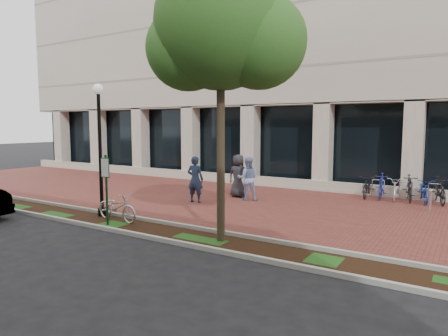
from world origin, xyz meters
The scene contains 15 objects.
ground centered at (0.00, 0.00, 0.00)m, with size 120.00×120.00×0.00m, color black.
brick_plaza centered at (0.00, 0.00, 0.01)m, with size 40.00×9.00×0.01m, color brown.
planting_strip centered at (0.00, -5.25, 0.01)m, with size 40.00×1.50×0.01m, color black.
curb_plaza_side centered at (0.00, -4.50, 0.06)m, with size 40.00×0.12×0.12m, color #A7A79E.
curb_street_side centered at (0.00, -6.00, 0.06)m, with size 40.00×0.12×0.12m, color #A7A79E.
near_office_building centered at (0.00, 10.47, 10.05)m, with size 40.00×12.12×16.00m.
parking_sign centered at (-1.53, -5.54, 1.44)m, with size 0.34×0.07×2.24m.
lamppost centered at (-2.67, -4.74, 2.57)m, with size 0.36×0.36×4.55m.
street_tree centered at (2.50, -5.05, 5.57)m, with size 4.15×3.46×7.52m.
locked_bicycle centered at (-1.65, -4.99, 0.48)m, with size 0.64×1.84×0.97m, color silver.
pedestrian_left centered at (-1.38, -1.01, 0.96)m, with size 0.70×0.46×1.91m, color #1D2C4A.
pedestrian_mid centered at (0.20, 0.58, 0.92)m, with size 0.90×0.70×1.84m, color #8597C7.
pedestrian_right centered at (-0.50, 0.99, 0.94)m, with size 0.92×0.60×1.89m, color #27262B.
bollard centered at (6.96, 2.07, 0.43)m, with size 0.12×0.12×0.85m.
bike_rack_cluster centered at (5.73, 3.96, 0.52)m, with size 3.65×1.98×1.09m.
Camera 1 is at (8.17, -14.08, 3.16)m, focal length 32.00 mm.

